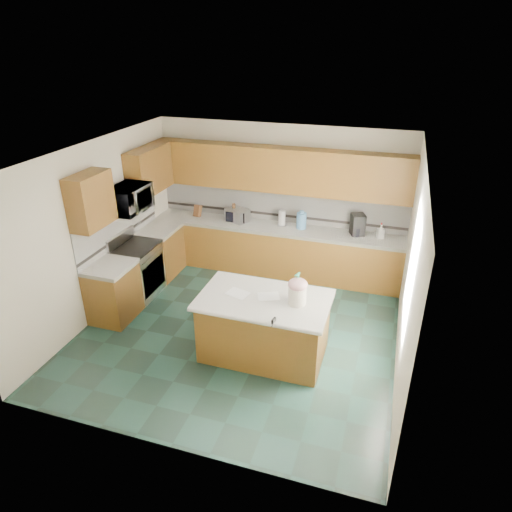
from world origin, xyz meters
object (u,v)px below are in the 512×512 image
(island_top, at_px, (264,300))
(knife_block, at_px, (198,211))
(treat_jar, at_px, (297,295))
(soap_bottle_island, at_px, (298,287))
(island_base, at_px, (264,328))
(coffee_maker, at_px, (358,225))
(toaster_oven, at_px, (237,215))

(island_top, xyz_separation_m, knife_block, (-2.07, 2.48, 0.14))
(treat_jar, xyz_separation_m, soap_bottle_island, (-0.01, 0.06, 0.08))
(island_base, relative_size, island_top, 0.94)
(island_top, relative_size, knife_block, 7.88)
(island_top, bearing_deg, coffee_maker, 70.05)
(treat_jar, relative_size, toaster_oven, 0.61)
(treat_jar, xyz_separation_m, knife_block, (-2.51, 2.49, -0.01))
(soap_bottle_island, bearing_deg, treat_jar, -57.57)
(island_top, distance_m, treat_jar, 0.47)
(island_top, bearing_deg, knife_block, 130.22)
(soap_bottle_island, xyz_separation_m, toaster_oven, (-1.69, 2.42, -0.09))
(treat_jar, height_order, soap_bottle_island, soap_bottle_island)
(toaster_oven, bearing_deg, treat_jar, -31.03)
(treat_jar, height_order, knife_block, treat_jar)
(treat_jar, xyz_separation_m, coffee_maker, (0.49, 2.52, 0.06))
(coffee_maker, bearing_deg, island_top, -132.68)
(knife_block, bearing_deg, treat_jar, -34.27)
(soap_bottle_island, relative_size, knife_block, 1.86)
(island_base, height_order, soap_bottle_island, soap_bottle_island)
(treat_jar, bearing_deg, knife_block, 118.55)
(island_top, relative_size, treat_jar, 7.11)
(island_base, distance_m, soap_bottle_island, 0.82)
(island_top, bearing_deg, toaster_oven, 117.38)
(island_base, distance_m, toaster_oven, 2.85)
(knife_block, bearing_deg, coffee_maker, 11.04)
(island_top, distance_m, soap_bottle_island, 0.49)
(knife_block, distance_m, coffee_maker, 3.00)
(island_base, relative_size, treat_jar, 6.70)
(island_top, bearing_deg, island_base, 90.46)
(treat_jar, bearing_deg, toaster_oven, 107.72)
(soap_bottle_island, distance_m, coffee_maker, 2.51)
(toaster_oven, distance_m, coffee_maker, 2.20)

